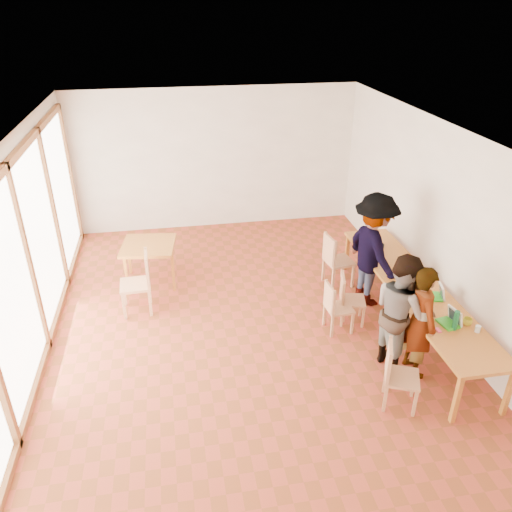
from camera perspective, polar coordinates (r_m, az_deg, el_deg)
The scene contains 25 objects.
ground at distance 7.88m, azimuth -1.19°, elevation -8.08°, with size 8.00×8.00×0.00m, color #A73E28.
wall_back at distance 10.83m, azimuth -4.66°, elevation 10.92°, with size 6.00×0.10×3.00m, color white.
wall_front at distance 4.00m, azimuth 8.48°, elevation -23.74°, with size 6.00×0.10×3.00m, color white.
wall_right at distance 8.08m, azimuth 20.23°, elevation 3.30°, with size 0.10×8.00×3.00m, color white.
window_wall at distance 7.32m, azimuth -24.83°, elevation -0.16°, with size 0.10×8.00×3.00m, color white.
ceiling at distance 6.59m, azimuth -1.45°, elevation 13.75°, with size 6.00×8.00×0.04m, color white.
communal_table at distance 7.87m, azimuth 17.60°, elevation -3.49°, with size 0.80×4.00×0.75m.
side_table at distance 8.93m, azimuth -12.18°, elevation 0.85°, with size 0.90×0.90×0.75m.
chair_near at distance 6.49m, azimuth 15.63°, elevation -12.32°, with size 0.54×0.54×0.47m.
chair_mid at distance 7.87m, azimuth 10.41°, elevation -4.31°, with size 0.46×0.46×0.43m.
chair_far at distance 7.62m, azimuth 8.94°, elevation -5.30°, with size 0.40×0.40×0.43m.
chair_empty at distance 8.77m, azimuth 8.94°, elevation 0.07°, with size 0.51×0.51×0.51m.
chair_spare at distance 8.16m, azimuth -12.97°, elevation -2.29°, with size 0.50×0.50×0.54m.
person_near at distance 6.93m, azimuth 18.24°, elevation -7.12°, with size 0.59×0.39×1.62m, color gray.
person_mid at distance 6.97m, azimuth 16.18°, elevation -6.14°, with size 0.83×0.65×1.71m, color gray.
person_far at distance 8.24m, azimuth 13.23°, elevation 0.62°, with size 1.24×0.71×1.92m, color gray.
laptop_near at distance 7.10m, azimuth 21.42°, elevation -6.81°, with size 0.28×0.31×0.23m.
laptop_mid at distance 7.62m, azimuth 20.10°, elevation -4.10°, with size 0.27×0.29×0.21m.
laptop_far at distance 8.07m, azimuth 17.68°, elevation -1.78°, with size 0.25×0.28×0.23m.
yellow_mug at distance 7.17m, azimuth 23.01°, elevation -6.91°, with size 0.12×0.12×0.10m, color gold.
green_bottle at distance 6.96m, azimuth 21.86°, elevation -6.85°, with size 0.07×0.07×0.28m, color #156B3A.
clear_glass at distance 7.09m, azimuth 24.02°, elevation -7.62°, with size 0.07×0.07×0.09m, color silver.
condiment_cup at distance 8.85m, azimuth 11.88°, elevation 1.43°, with size 0.08×0.08×0.06m, color white.
pink_phone at distance 6.94m, azimuth 20.11°, elevation -7.96°, with size 0.05×0.10×0.01m, color #F93A68.
black_pouch at distance 8.87m, azimuth 13.64°, elevation 1.39°, with size 0.16×0.26×0.09m, color black.
Camera 1 is at (-0.96, -6.32, 4.61)m, focal length 35.00 mm.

